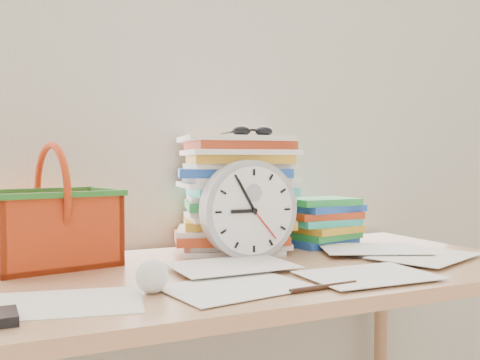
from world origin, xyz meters
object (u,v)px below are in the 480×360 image
paper_stack (235,194)px  clock (249,210)px  book_stack (320,221)px  desk (249,297)px  basket (52,206)px

paper_stack → clock: 0.14m
paper_stack → book_stack: bearing=-2.7°
desk → paper_stack: size_ratio=4.34×
book_stack → basket: bearing=180.0°
desk → basket: bearing=153.3°
desk → clock: clock is taller
clock → basket: bearing=164.9°
desk → book_stack: (0.34, 0.21, 0.15)m
paper_stack → clock: bearing=-99.3°
book_stack → basket: basket is taller
desk → basket: size_ratio=4.83×
book_stack → paper_stack: bearing=177.3°
desk → paper_stack: 0.33m
desk → clock: bearing=64.5°
clock → book_stack: bearing=22.7°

